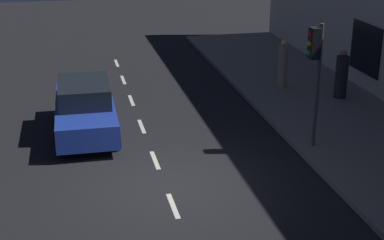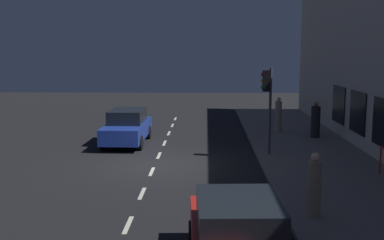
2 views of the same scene
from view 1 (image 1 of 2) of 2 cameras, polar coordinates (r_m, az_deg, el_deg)
ground_plane at (r=14.42m, az=-2.64°, el=-6.59°), size 60.00×60.00×0.00m
lane_centre_line at (r=13.55m, az=-1.88°, el=-8.48°), size 0.12×27.20×0.01m
traffic_light at (r=15.85m, az=12.07°, el=6.05°), size 0.45×0.32×3.48m
parked_car_1 at (r=17.67m, az=-10.53°, el=1.13°), size 1.88×4.34×1.58m
pedestrian_0 at (r=20.82m, az=14.56°, el=4.24°), size 0.46×0.46×1.73m
pedestrian_2 at (r=21.67m, az=8.97°, el=5.40°), size 0.43×0.43×1.77m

